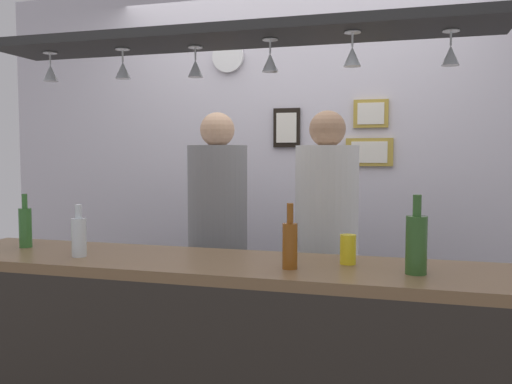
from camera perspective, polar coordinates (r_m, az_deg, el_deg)
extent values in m
cube|color=silver|center=(3.67, 4.31, 1.89)|extent=(4.40, 0.06, 2.60)
cube|color=brown|center=(2.31, -3.10, -7.81)|extent=(2.70, 0.55, 0.04)
cube|color=black|center=(2.36, -2.78, 16.07)|extent=(2.20, 0.36, 0.04)
cylinder|color=silver|center=(2.77, -20.92, 13.53)|extent=(0.06, 0.06, 0.00)
cylinder|color=silver|center=(2.76, -20.90, 12.97)|extent=(0.01, 0.01, 0.06)
cone|color=silver|center=(2.75, -20.87, 11.63)|extent=(0.07, 0.07, 0.08)
cylinder|color=silver|center=(2.58, -13.91, 14.40)|extent=(0.06, 0.06, 0.00)
cylinder|color=silver|center=(2.57, -13.89, 13.80)|extent=(0.01, 0.01, 0.06)
cone|color=silver|center=(2.56, -13.87, 12.36)|extent=(0.07, 0.07, 0.08)
cylinder|color=silver|center=(2.48, -6.42, 14.93)|extent=(0.06, 0.06, 0.00)
cylinder|color=silver|center=(2.47, -6.42, 14.30)|extent=(0.01, 0.01, 0.06)
cone|color=silver|center=(2.46, -6.41, 12.81)|extent=(0.07, 0.07, 0.08)
cylinder|color=silver|center=(2.31, 1.50, 15.76)|extent=(0.06, 0.06, 0.00)
cylinder|color=silver|center=(2.30, 1.50, 15.09)|extent=(0.01, 0.01, 0.06)
cone|color=silver|center=(2.29, 1.50, 13.49)|extent=(0.07, 0.07, 0.08)
cylinder|color=silver|center=(2.21, 10.15, 16.25)|extent=(0.06, 0.06, 0.00)
cylinder|color=silver|center=(2.20, 10.14, 15.55)|extent=(0.01, 0.01, 0.06)
cone|color=silver|center=(2.19, 10.12, 13.88)|extent=(0.07, 0.07, 0.08)
cylinder|color=silver|center=(2.28, 19.90, 15.68)|extent=(0.06, 0.06, 0.00)
cylinder|color=silver|center=(2.27, 19.88, 15.00)|extent=(0.01, 0.01, 0.06)
cone|color=silver|center=(2.26, 19.84, 13.39)|extent=(0.07, 0.07, 0.08)
cube|color=#2D334C|center=(3.25, -4.00, -14.63)|extent=(0.17, 0.18, 0.79)
cylinder|color=gray|center=(3.09, -4.07, -1.48)|extent=(0.34, 0.34, 0.69)
sphere|color=tan|center=(3.08, -4.11, 6.57)|extent=(0.20, 0.20, 0.20)
cube|color=#2D334C|center=(3.10, 7.35, -15.58)|extent=(0.17, 0.18, 0.79)
cylinder|color=white|center=(2.94, 7.48, -1.84)|extent=(0.34, 0.34, 0.69)
sphere|color=#9E7556|center=(2.93, 7.56, 6.62)|extent=(0.20, 0.20, 0.20)
cylinder|color=#2D5623|center=(2.12, 16.56, -5.39)|extent=(0.08, 0.08, 0.22)
cylinder|color=#2D5623|center=(2.10, 16.64, -1.36)|extent=(0.03, 0.03, 0.08)
cylinder|color=#336B2D|center=(2.85, -23.17, -3.50)|extent=(0.06, 0.06, 0.19)
cylinder|color=#336B2D|center=(2.83, -23.24, -0.89)|extent=(0.03, 0.03, 0.07)
cylinder|color=silver|center=(2.51, -18.18, -4.58)|extent=(0.06, 0.06, 0.17)
cylinder|color=silver|center=(2.49, -18.24, -1.97)|extent=(0.03, 0.03, 0.06)
cylinder|color=brown|center=(2.14, 3.60, -5.72)|extent=(0.06, 0.06, 0.18)
cylinder|color=brown|center=(2.12, 3.62, -2.25)|extent=(0.03, 0.03, 0.08)
cylinder|color=yellow|center=(2.26, 9.68, -5.99)|extent=(0.07, 0.07, 0.12)
cube|color=black|center=(3.64, 3.26, 6.78)|extent=(0.18, 0.02, 0.26)
cube|color=white|center=(3.63, 3.22, 6.79)|extent=(0.14, 0.01, 0.20)
cube|color=#B29338|center=(3.55, 11.87, 4.14)|extent=(0.30, 0.02, 0.18)
cube|color=white|center=(3.54, 11.86, 4.14)|extent=(0.23, 0.01, 0.14)
cube|color=#B29338|center=(3.56, 12.03, 8.10)|extent=(0.22, 0.02, 0.18)
cube|color=white|center=(3.55, 12.02, 8.11)|extent=(0.17, 0.01, 0.14)
cylinder|color=white|center=(3.80, -2.96, 14.12)|extent=(0.22, 0.03, 0.22)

